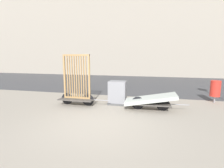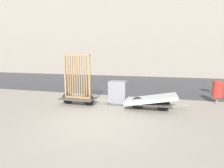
{
  "view_description": "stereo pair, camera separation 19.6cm",
  "coord_description": "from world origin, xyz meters",
  "px_view_note": "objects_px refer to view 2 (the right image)",
  "views": [
    {
      "loc": [
        1.63,
        -4.98,
        2.09
      ],
      "look_at": [
        0.0,
        1.84,
        0.98
      ],
      "focal_mm": 28.0,
      "sensor_mm": 36.0,
      "label": 1
    },
    {
      "loc": [
        1.82,
        -4.93,
        2.09
      ],
      "look_at": [
        0.0,
        1.84,
        0.98
      ],
      "focal_mm": 28.0,
      "sensor_mm": 36.0,
      "label": 2
    }
  ],
  "objects_px": {
    "utility_cabinet": "(118,94)",
    "trash_bin": "(218,89)",
    "bike_cart_with_bedframe": "(78,88)",
    "bike_cart_with_mattress": "(150,100)"
  },
  "relations": [
    {
      "from": "utility_cabinet",
      "to": "trash_bin",
      "type": "relative_size",
      "value": 1.01
    },
    {
      "from": "utility_cabinet",
      "to": "trash_bin",
      "type": "bearing_deg",
      "value": 16.58
    },
    {
      "from": "bike_cart_with_bedframe",
      "to": "utility_cabinet",
      "type": "xyz_separation_m",
      "value": [
        1.66,
        0.54,
        -0.26
      ]
    },
    {
      "from": "trash_bin",
      "to": "utility_cabinet",
      "type": "bearing_deg",
      "value": -163.42
    },
    {
      "from": "utility_cabinet",
      "to": "trash_bin",
      "type": "xyz_separation_m",
      "value": [
        4.26,
        1.27,
        0.18
      ]
    },
    {
      "from": "bike_cart_with_mattress",
      "to": "trash_bin",
      "type": "distance_m",
      "value": 3.37
    },
    {
      "from": "utility_cabinet",
      "to": "bike_cart_with_mattress",
      "type": "bearing_deg",
      "value": -20.74
    },
    {
      "from": "bike_cart_with_mattress",
      "to": "utility_cabinet",
      "type": "xyz_separation_m",
      "value": [
        -1.43,
        0.54,
        0.06
      ]
    },
    {
      "from": "bike_cart_with_bedframe",
      "to": "trash_bin",
      "type": "bearing_deg",
      "value": 17.0
    },
    {
      "from": "bike_cart_with_mattress",
      "to": "trash_bin",
      "type": "height_order",
      "value": "trash_bin"
    }
  ]
}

